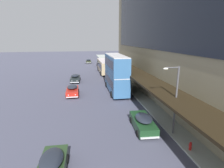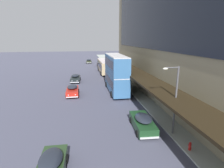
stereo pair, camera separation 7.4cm
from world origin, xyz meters
TOP-DOWN VIEW (x-y plane):
  - transit_bus_kerbside_front at (3.86, 38.56)m, footprint 2.72×10.52m
  - transit_bus_kerbside_rear at (3.73, 21.56)m, footprint 2.70×9.23m
  - sedan_oncoming_rear at (3.91, 49.65)m, footprint 1.91×4.41m
  - sedan_lead_mid at (-3.37, 20.96)m, footprint 1.99×4.26m
  - sedan_lead_near at (0.66, 57.90)m, footprint 2.03×4.35m
  - sedan_trailing_mid at (-3.88, 3.87)m, footprint 1.90×4.56m
  - sedan_second_mid at (3.94, 8.82)m, footprint 2.08×4.67m
  - sedan_far_back at (-3.21, 30.09)m, footprint 2.08×4.61m
  - street_lamp at (6.18, 7.39)m, footprint 1.50×0.28m
  - fire_hydrant at (6.44, 4.81)m, footprint 0.20×0.40m

SIDE VIEW (x-z plane):
  - fire_hydrant at x=6.44m, z-range 0.14..0.84m
  - sedan_oncoming_rear at x=3.91m, z-range 0.00..1.47m
  - sedan_lead_near at x=0.66m, z-range -0.01..1.49m
  - sedan_far_back at x=-3.21m, z-range 0.00..1.52m
  - sedan_trailing_mid at x=-3.88m, z-range -0.01..1.54m
  - sedan_second_mid at x=3.94m, z-range -0.01..1.55m
  - sedan_lead_mid at x=-3.37m, z-range -0.01..1.60m
  - transit_bus_kerbside_front at x=3.86m, z-range 0.24..3.53m
  - transit_bus_kerbside_rear at x=3.73m, z-range 0.24..6.37m
  - street_lamp at x=6.18m, z-range 0.70..6.98m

